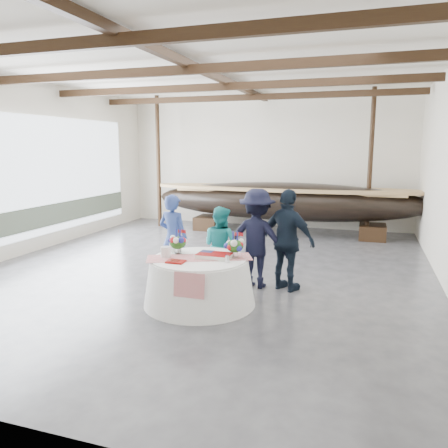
% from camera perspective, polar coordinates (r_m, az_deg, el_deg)
% --- Properties ---
extents(floor, '(10.00, 12.00, 0.01)m').
position_cam_1_polar(floor, '(10.17, -2.38, -5.85)').
color(floor, '#3D3D42').
rests_on(floor, ground).
extents(wall_back, '(10.00, 0.02, 4.50)m').
position_cam_1_polar(wall_back, '(15.55, 5.43, 8.05)').
color(wall_back, silver).
rests_on(wall_back, ground).
extents(wall_left, '(0.02, 12.00, 4.50)m').
position_cam_1_polar(wall_left, '(12.47, -24.67, 6.69)').
color(wall_left, silver).
rests_on(wall_left, ground).
extents(ceiling, '(10.00, 12.00, 0.01)m').
position_cam_1_polar(ceiling, '(9.93, -2.59, 19.99)').
color(ceiling, white).
rests_on(ceiling, wall_back).
extents(pavilion_structure, '(9.80, 11.76, 4.50)m').
position_cam_1_polar(pavilion_structure, '(10.60, -0.95, 16.65)').
color(pavilion_structure, black).
rests_on(pavilion_structure, ground).
extents(open_bay, '(0.03, 7.00, 3.20)m').
position_cam_1_polar(open_bay, '(13.21, -21.43, 5.21)').
color(open_bay, silver).
rests_on(open_bay, ground).
extents(longboat_display, '(8.89, 1.78, 1.67)m').
position_cam_1_polar(longboat_display, '(14.14, 8.15, 2.98)').
color(longboat_display, black).
rests_on(longboat_display, ground).
extents(banquet_table, '(1.99, 1.99, 0.85)m').
position_cam_1_polar(banquet_table, '(7.87, -3.22, -7.44)').
color(banquet_table, white).
rests_on(banquet_table, ground).
extents(tabletop_items, '(1.90, 1.26, 0.40)m').
position_cam_1_polar(tabletop_items, '(7.85, -2.84, -3.13)').
color(tabletop_items, red).
rests_on(tabletop_items, banquet_table).
extents(guest_woman_blue, '(0.73, 0.55, 1.83)m').
position_cam_1_polar(guest_woman_blue, '(9.17, -6.64, -1.80)').
color(guest_woman_blue, navy).
rests_on(guest_woman_blue, ground).
extents(guest_woman_teal, '(0.95, 0.86, 1.61)m').
position_cam_1_polar(guest_woman_teal, '(8.86, -0.45, -2.86)').
color(guest_woman_teal, teal).
rests_on(guest_woman_teal, ground).
extents(guest_man_left, '(1.32, 0.81, 1.98)m').
position_cam_1_polar(guest_man_left, '(8.70, 4.31, -1.89)').
color(guest_man_left, black).
rests_on(guest_man_left, ground).
extents(guest_man_right, '(1.27, 0.92, 2.00)m').
position_cam_1_polar(guest_man_right, '(8.55, 8.33, -2.13)').
color(guest_man_right, black).
rests_on(guest_man_right, ground).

